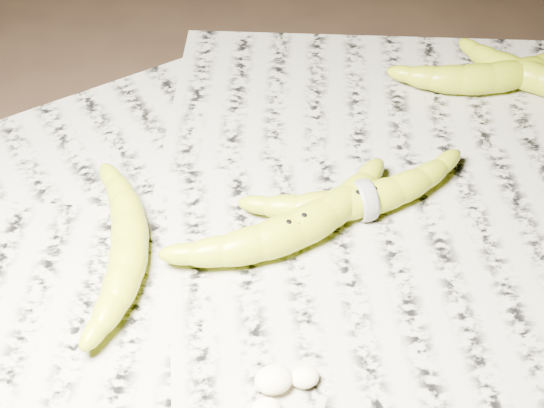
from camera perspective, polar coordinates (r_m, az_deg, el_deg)
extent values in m
plane|color=black|center=(0.78, 0.73, -3.05)|extent=(3.00, 3.00, 0.00)
cube|color=#A19E8A|center=(0.77, 0.27, -2.98)|extent=(0.90, 0.70, 0.01)
torus|color=white|center=(0.79, 6.97, 0.47)|extent=(0.01, 0.05, 0.05)
ellipsoid|color=#FFF0C5|center=(0.67, 0.12, -12.92)|extent=(0.03, 0.03, 0.02)
ellipsoid|color=#FFF0C5|center=(0.65, -0.46, -15.10)|extent=(0.03, 0.02, 0.02)
ellipsoid|color=#FFF0C5|center=(0.67, 2.48, -12.72)|extent=(0.03, 0.02, 0.02)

